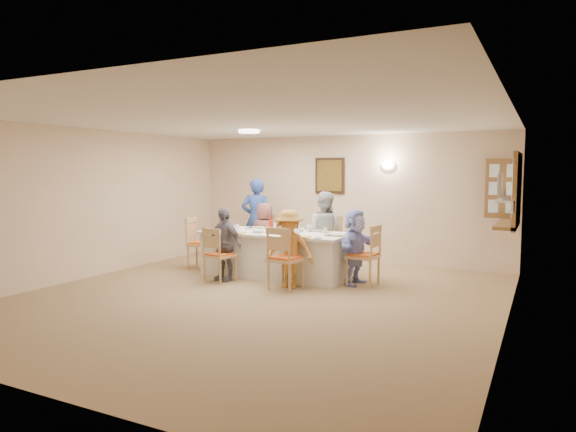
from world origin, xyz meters
The scene contains 49 objects.
ground centered at (0.00, 0.00, 0.00)m, with size 7.00×7.00×0.00m, color #A07E54.
room_walls centered at (0.00, 0.00, 1.51)m, with size 7.00×7.00×7.00m.
wall_picture centered at (-0.30, 3.46, 1.70)m, with size 0.62×0.05×0.72m.
wall_sconce centered at (0.90, 3.44, 1.90)m, with size 0.26×0.09×0.18m, color white.
ceiling_light centered at (-1.00, 1.50, 2.47)m, with size 0.36×0.36×0.05m, color white.
serving_hatch centered at (3.21, 2.40, 1.50)m, with size 0.06×1.50×1.15m, color brown.
hatch_sill centered at (3.09, 2.40, 0.97)m, with size 0.30×1.50×0.05m, color brown.
shutter_door centered at (2.95, 3.16, 1.50)m, with size 0.55×0.04×1.00m, color brown.
fan_shelf centered at (3.13, 1.05, 1.40)m, with size 0.22×0.36×0.03m, color white.
desk_fan centered at (3.10, 1.05, 1.55)m, with size 0.30×0.30×0.28m, color #A5A5A8, non-canonical shape.
dining_table centered at (-0.47, 1.48, 0.38)m, with size 2.55×1.08×0.76m, color white.
chair_back_left centered at (-1.07, 2.28, 0.49)m, with size 0.47×0.47×0.98m, color tan, non-canonical shape.
chair_back_right centered at (0.13, 2.28, 0.50)m, with size 0.48×0.48×0.99m, color tan, non-canonical shape.
chair_front_left centered at (-1.07, 0.68, 0.45)m, with size 0.43×0.43×0.90m, color tan, non-canonical shape.
chair_front_right centered at (0.13, 0.68, 0.48)m, with size 0.46×0.46×0.97m, color tan, non-canonical shape.
chair_left_end centered at (-2.02, 1.48, 0.48)m, with size 0.46×0.46×0.96m, color tan, non-canonical shape.
chair_right_end centered at (1.08, 1.48, 0.48)m, with size 0.46×0.46×0.97m, color tan, non-canonical shape.
diner_back_left centered at (-1.07, 2.16, 0.61)m, with size 0.63×0.45×1.21m, color brown.
diner_back_right centered at (0.13, 2.16, 0.72)m, with size 0.73×0.59×1.43m, color silver.
diner_front_left centered at (-1.07, 0.80, 0.60)m, with size 0.75×0.41×1.20m, color slate.
diner_front_right centered at (0.13, 0.80, 0.60)m, with size 0.84×0.56×1.21m, color gold.
diner_right_end centered at (0.95, 1.48, 0.60)m, with size 0.50×1.15×1.20m, color #A2AFFF.
caregiver centered at (-1.52, 2.63, 0.83)m, with size 0.72×0.62×1.65m, color #2B4797.
placemat_fl centered at (-1.07, 1.06, 0.76)m, with size 0.37×0.28×0.01m, color #472B19.
plate_fl centered at (-1.07, 1.06, 0.77)m, with size 0.26×0.26×0.02m, color white.
napkin_fl centered at (-0.89, 1.01, 0.77)m, with size 0.13×0.13×0.01m, color #F0F333.
placemat_fr centered at (0.13, 1.06, 0.76)m, with size 0.37×0.27×0.01m, color #472B19.
plate_fr centered at (0.13, 1.06, 0.77)m, with size 0.25×0.25×0.02m, color white.
napkin_fr centered at (0.31, 1.01, 0.77)m, with size 0.14×0.14×0.01m, color #F0F333.
placemat_bl centered at (-1.07, 1.90, 0.76)m, with size 0.35×0.26×0.01m, color #472B19.
plate_bl centered at (-1.07, 1.90, 0.77)m, with size 0.23×0.23×0.01m, color white.
napkin_bl centered at (-0.89, 1.85, 0.77)m, with size 0.13×0.13×0.01m, color #F0F333.
placemat_br centered at (0.13, 1.90, 0.76)m, with size 0.33×0.25×0.01m, color #472B19.
plate_br centered at (0.13, 1.90, 0.77)m, with size 0.22×0.22×0.01m, color white.
napkin_br centered at (0.31, 1.85, 0.77)m, with size 0.14×0.14×0.01m, color #F0F333.
placemat_le centered at (-1.57, 1.48, 0.76)m, with size 0.35×0.26×0.01m, color #472B19.
plate_le centered at (-1.57, 1.48, 0.77)m, with size 0.23×0.23×0.01m, color white.
napkin_le centered at (-1.39, 1.43, 0.77)m, with size 0.14×0.14×0.01m, color #F0F333.
placemat_re centered at (0.65, 1.48, 0.76)m, with size 0.37×0.27×0.01m, color #472B19.
plate_re centered at (0.65, 1.48, 0.77)m, with size 0.23×0.23×0.01m, color white.
napkin_re centered at (0.83, 1.43, 0.77)m, with size 0.14×0.14×0.01m, color #F0F333.
teacup_a centered at (-1.29, 1.14, 0.81)m, with size 0.14×0.14×0.10m, color white.
teacup_b centered at (-0.10, 2.02, 0.80)m, with size 0.11×0.11×0.08m, color white.
bowl_a centered at (-0.70, 1.27, 0.79)m, with size 0.27×0.27×0.05m, color white.
bowl_b centered at (-0.15, 1.71, 0.79)m, with size 0.25×0.25×0.06m, color white.
condiment_ketchup centered at (-0.57, 1.47, 0.89)m, with size 0.11×0.12×0.25m, color red.
condiment_brown centered at (-0.45, 1.58, 0.86)m, with size 0.11×0.12×0.20m, color #4D2F14.
condiment_malt centered at (-0.39, 1.48, 0.84)m, with size 0.14×0.14×0.15m, color #4D2F14.
drinking_glass centered at (-0.62, 1.53, 0.82)m, with size 0.07×0.07×0.11m, color silver.
Camera 1 is at (3.61, -6.15, 1.79)m, focal length 32.00 mm.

